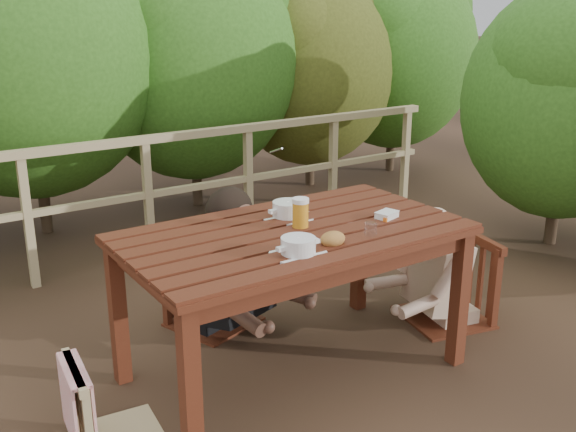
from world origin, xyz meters
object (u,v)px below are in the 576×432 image
table (293,304)px  diner_right (454,226)px  soup_near (298,247)px  chair_right (449,244)px  soup_far (288,210)px  chair_left (114,363)px  butter_tub (387,216)px  tumbler (371,230)px  beer_glass (300,214)px  woman (208,218)px  bread_roll (333,239)px  chair_far (211,252)px

table → diner_right: 1.23m
soup_near → chair_right: bearing=12.2°
table → soup_near: 0.58m
soup_far → chair_left: bearing=-167.3°
chair_right → butter_tub: (-0.65, -0.12, 0.33)m
diner_right → butter_tub: diner_right is taller
chair_right → soup_near: size_ratio=3.68×
diner_right → chair_right: bearing=102.8°
chair_right → tumbler: size_ratio=13.21×
beer_glass → butter_tub: size_ratio=1.39×
woman → soup_far: bearing=90.1°
table → chair_right: (1.18, -0.01, 0.11)m
chair_left → tumbler: size_ratio=10.39×
bread_roll → beer_glass: 0.30m
woman → beer_glass: woman is taller
chair_right → bread_roll: chair_right is taller
chair_far → chair_right: size_ratio=0.94×
chair_far → tumbler: (0.37, -1.06, 0.38)m
beer_glass → chair_far: bearing=100.9°
woman → diner_right: bearing=130.2°
table → butter_tub: bearing=-13.7°
woman → beer_glass: (0.15, -0.78, 0.21)m
chair_right → beer_glass: bearing=-78.2°
beer_glass → tumbler: (0.23, -0.30, -0.05)m
beer_glass → butter_tub: (0.48, -0.14, -0.06)m
table → chair_far: bearing=96.9°
table → chair_right: 1.19m
diner_right → tumbler: (-0.93, -0.28, 0.23)m
diner_right → soup_near: (-1.39, -0.29, 0.24)m
soup_far → bread_roll: 0.49m
woman → diner_right: woman is taller
tumbler → soup_near: bearing=-178.8°
tumbler → butter_tub: 0.30m
chair_left → butter_tub: size_ratio=6.58×
diner_right → tumbler: bearing=119.6°
woman → table: bearing=78.4°
beer_glass → butter_tub: 0.50m
butter_tub → chair_left: bearing=161.2°
bread_roll → butter_tub: (0.49, 0.16, -0.01)m
tumbler → butter_tub: size_ratio=0.63×
diner_right → butter_tub: 0.73m
soup_far → bread_roll: bearing=-97.5°
chair_left → chair_right: size_ratio=0.79×
chair_left → chair_right: bearing=-83.2°
chair_left → bread_roll: (1.06, -0.23, 0.46)m
chair_left → butter_tub: 1.62m
soup_near → chair_far: bearing=85.6°
diner_right → soup_near: size_ratio=4.48×
chair_far → soup_far: (0.20, -0.57, 0.39)m
butter_tub → bread_roll: bearing=-178.2°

